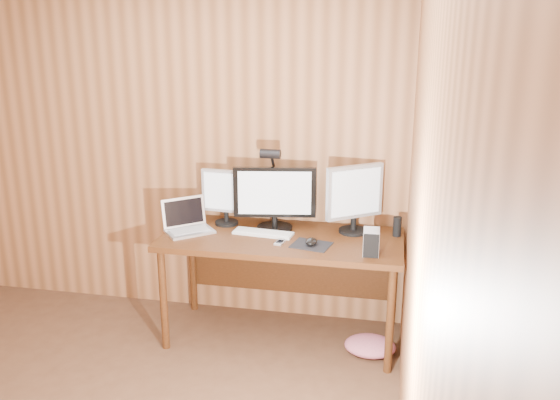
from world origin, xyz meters
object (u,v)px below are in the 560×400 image
(mouse, at_px, (311,242))
(hard_drive, at_px, (371,242))
(monitor_center, at_px, (275,198))
(desk_lamp, at_px, (272,175))
(keyboard, at_px, (263,233))
(monitor_right, at_px, (354,197))
(laptop, at_px, (187,223))
(monitor_left, at_px, (226,196))
(phone, at_px, (280,242))
(desk, at_px, (284,250))
(speaker, at_px, (397,227))

(mouse, bearing_deg, hard_drive, 6.51)
(monitor_center, xyz_separation_m, desk_lamp, (-0.03, 0.07, 0.14))
(keyboard, xyz_separation_m, hard_drive, (0.73, -0.21, 0.07))
(monitor_right, xyz_separation_m, laptop, (-1.12, -0.19, -0.20))
(keyboard, bearing_deg, monitor_center, 70.54)
(monitor_right, xyz_separation_m, hard_drive, (0.14, -0.37, -0.17))
(monitor_left, relative_size, phone, 3.72)
(desk, xyz_separation_m, speaker, (0.75, 0.09, 0.19))
(laptop, distance_m, speaker, 1.42)
(monitor_right, xyz_separation_m, desk_lamp, (-0.57, 0.03, 0.12))
(monitor_left, bearing_deg, desk, -8.85)
(monitor_right, height_order, phone, monitor_right)
(monitor_left, bearing_deg, phone, -29.13)
(keyboard, distance_m, desk_lamp, 0.41)
(monitor_right, height_order, mouse, monitor_right)
(desk, distance_m, desk_lamp, 0.52)
(desk, relative_size, mouse, 13.86)
(phone, bearing_deg, keyboard, 145.05)
(keyboard, xyz_separation_m, speaker, (0.88, 0.14, 0.06))
(monitor_center, relative_size, phone, 5.30)
(hard_drive, relative_size, desk_lamp, 0.26)
(desk_lamp, bearing_deg, monitor_left, -163.28)
(keyboard, bearing_deg, monitor_left, 158.80)
(keyboard, xyz_separation_m, phone, (0.14, -0.14, -0.00))
(monitor_center, height_order, laptop, monitor_center)
(speaker, bearing_deg, mouse, -152.13)
(hard_drive, bearing_deg, desk_lamp, 148.01)
(desk, distance_m, hard_drive, 0.68)
(monitor_center, bearing_deg, hard_drive, -35.68)
(keyboard, distance_m, hard_drive, 0.76)
(keyboard, xyz_separation_m, mouse, (0.35, -0.14, 0.01))
(desk, relative_size, desk_lamp, 2.68)
(phone, xyz_separation_m, speaker, (0.74, 0.29, 0.06))
(laptop, bearing_deg, mouse, -47.20)
(monitor_center, bearing_deg, mouse, -50.65)
(monitor_left, xyz_separation_m, desk_lamp, (0.33, 0.03, 0.16))
(desk, distance_m, monitor_right, 0.60)
(mouse, distance_m, phone, 0.20)
(speaker, bearing_deg, phone, -158.69)
(monitor_left, bearing_deg, monitor_right, 5.00)
(monitor_right, bearing_deg, hard_drive, -105.33)
(monitor_center, distance_m, speaker, 0.84)
(desk_lamp, bearing_deg, monitor_center, -56.12)
(mouse, distance_m, speaker, 0.61)
(mouse, height_order, desk_lamp, desk_lamp)
(monitor_right, relative_size, desk_lamp, 0.78)
(monitor_left, height_order, hard_drive, monitor_left)
(laptop, bearing_deg, keyboard, -36.87)
(monitor_right, xyz_separation_m, phone, (-0.45, -0.30, -0.25))
(desk, bearing_deg, desk_lamp, 127.32)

